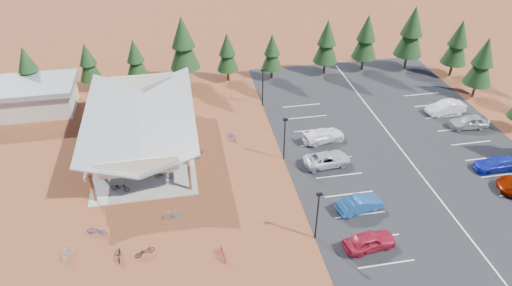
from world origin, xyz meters
The scene contains 45 objects.
ground centered at (0.00, 0.00, 0.00)m, with size 140.00×140.00×0.00m, color brown.
asphalt_lot centered at (18.50, 3.00, 0.02)m, with size 27.00×44.00×0.04m, color black.
concrete_pad centered at (-10.00, 7.00, 0.05)m, with size 10.60×18.60×0.10m, color gray.
bike_pavilion centered at (-10.00, 7.00, 3.82)m, with size 11.65×19.40×4.97m.
outbuilding centered at (-24.00, 18.00, 2.03)m, with size 11.00×7.00×3.90m.
lamp_post_0 centered at (5.00, -10.00, 2.98)m, with size 0.50×0.25×5.14m.
lamp_post_1 centered at (5.00, 2.00, 2.98)m, with size 0.50×0.25×5.14m.
lamp_post_2 centered at (5.00, 14.00, 2.98)m, with size 0.50×0.25×5.14m.
trash_bin_0 centered at (-4.35, 3.97, 0.45)m, with size 0.60×0.60×0.90m, color #463219.
trash_bin_1 centered at (-4.51, 4.05, 0.45)m, with size 0.60×0.60×0.90m, color #463219.
pine_0 centered at (-24.49, 21.26, 4.56)m, with size 3.21×3.21×7.48m.
pine_1 centered at (-17.26, 22.62, 4.19)m, with size 2.95×2.95×6.87m.
pine_2 centered at (-10.98, 22.18, 4.33)m, with size 3.05×3.05×7.10m.
pine_3 centered at (-4.39, 22.50, 5.95)m, with size 4.18×4.18×9.75m.
pine_4 centered at (1.54, 22.08, 4.36)m, with size 3.07×3.07×7.15m.
pine_5 centered at (7.79, 21.45, 4.18)m, with size 2.94×2.94×6.85m.
pine_6 centered at (15.80, 21.70, 5.04)m, with size 3.54×3.54×8.25m.
pine_7 centered at (21.81, 21.90, 5.20)m, with size 3.66×3.66×8.52m.
pine_8 centered at (28.30, 21.05, 5.90)m, with size 4.14×4.14×9.65m.
pine_12 centered at (33.46, 11.17, 5.15)m, with size 3.62×3.62×8.43m.
pine_13 centered at (33.86, 17.73, 5.13)m, with size 3.61×3.61×8.41m.
bike_0 centered at (-12.29, -0.46, 0.60)m, with size 0.66×1.90×1.00m, color black.
bike_1 centered at (-11.63, 5.64, 0.56)m, with size 0.43×1.53×0.92m, color #969A9E.
bike_2 centered at (-12.63, 10.48, 0.56)m, with size 0.61×1.75×0.92m, color navy.
bike_3 centered at (-12.55, 11.39, 0.60)m, with size 0.47×1.66×1.00m, color maroon.
bike_4 centered at (-8.04, 0.83, 0.60)m, with size 0.67×1.91×1.00m, color black.
bike_5 centered at (-7.54, 6.16, 0.61)m, with size 0.48×1.71×1.03m, color gray.
bike_6 centered at (-6.85, 8.79, 0.51)m, with size 0.54×1.55×0.81m, color navy.
bike_7 centered at (-6.71, 12.03, 0.64)m, with size 0.51×1.81×1.08m, color maroon.
bike_8 centered at (-11.87, -9.26, 0.45)m, with size 0.60×1.71×0.90m, color black.
bike_9 centered at (-16.12, -8.21, 0.53)m, with size 0.50×1.78×1.07m, color gray.
bike_10 centered at (-14.01, -6.07, 0.47)m, with size 0.62×1.78×0.94m, color navy.
bike_11 centered at (-3.30, -10.77, 0.52)m, with size 0.49×1.72×1.04m, color maroon.
bike_12 centered at (-9.77, -9.31, 0.45)m, with size 0.60×1.72×0.91m, color black.
bike_13 centered at (-7.25, -5.26, 0.50)m, with size 0.47×1.66×1.00m, color gray.
bike_14 centered at (0.05, 6.84, 0.50)m, with size 0.67×1.91×1.01m, color #234A98.
bike_15 centered at (-5.31, 7.39, 0.45)m, with size 0.42×1.49×0.90m, color maroon.
bike_16 centered at (-4.54, 4.35, 0.49)m, with size 0.64×1.85×0.97m, color black.
car_0 centered at (9.22, -11.97, 0.83)m, with size 1.86×4.62×1.57m, color maroon.
car_1 centered at (10.11, -7.33, 0.79)m, with size 1.58×4.53×1.49m, color #1D4D87.
car_2 centered at (9.29, 0.08, 0.75)m, with size 2.37×5.13×1.43m, color #B1B4BA.
car_3 centered at (10.34, 4.59, 0.77)m, with size 2.04×5.01×1.45m, color white.
car_7 centered at (26.66, -3.95, 0.74)m, with size 1.96×4.81×1.40m, color #13219D.
car_8 centered at (28.43, 4.16, 0.84)m, with size 1.89×4.69×1.60m, color #919399.
car_9 centered at (27.48, 7.79, 0.86)m, with size 1.73×4.95×1.63m, color white.
Camera 1 is at (-5.34, -37.18, 29.79)m, focal length 32.00 mm.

